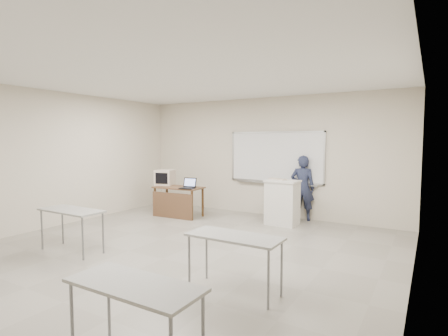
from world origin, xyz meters
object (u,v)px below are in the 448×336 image
Objects in this scene: whiteboard at (276,158)px; presenter at (303,188)px; keyboard at (278,179)px; mouse at (186,186)px; crt_monitor at (165,177)px; laptop at (188,186)px; podium at (282,202)px; instructor_desk at (176,197)px.

presenter is (0.74, -0.10, -0.70)m from whiteboard.
whiteboard reaches higher than keyboard.
whiteboard is 1.02m from presenter.
mouse is (-1.88, -1.23, -0.71)m from whiteboard.
whiteboard reaches higher than crt_monitor.
keyboard is at bearing 10.17° from laptop.
crt_monitor reaches higher than mouse.
keyboard reaches higher than laptop.
podium is at bearing 7.03° from laptop.
crt_monitor is at bearing -171.90° from podium.
whiteboard is at bearing 134.84° from keyboard.
crt_monitor is 4.84× the size of mouse.
instructor_desk is 0.79× the size of presenter.
podium is 2.29m from laptop.
instructor_desk is at bearing -145.67° from keyboard.
mouse is (0.75, -0.08, -0.18)m from crt_monitor.
crt_monitor reaches higher than instructor_desk.
presenter is at bearing 72.56° from podium.
whiteboard is 0.92m from keyboard.
keyboard is (-0.15, 0.08, 0.52)m from podium.
whiteboard is at bearing 56.17° from mouse.
laptop is at bearing 16.90° from presenter.
instructor_desk is 2.58m from keyboard.
presenter reaches higher than laptop.
presenter reaches higher than podium.
whiteboard reaches higher than podium.
whiteboard reaches higher than mouse.
instructor_desk is 0.50m from laptop.
laptop is 0.22× the size of presenter.
podium is 0.78m from presenter.
whiteboard is 1.35m from podium.
whiteboard is at bearing -19.30° from presenter.
podium is at bearing 33.33° from mouse.
crt_monitor is 0.99m from laptop.
podium is 2.10× the size of crt_monitor.
mouse is at bearing 35.14° from instructor_desk.
crt_monitor is 3.02m from keyboard.
whiteboard is 24.82× the size of mouse.
presenter is at bearing 0.32° from crt_monitor.
podium reaches higher than instructor_desk.
podium is 2.29× the size of keyboard.
keyboard reaches higher than instructor_desk.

